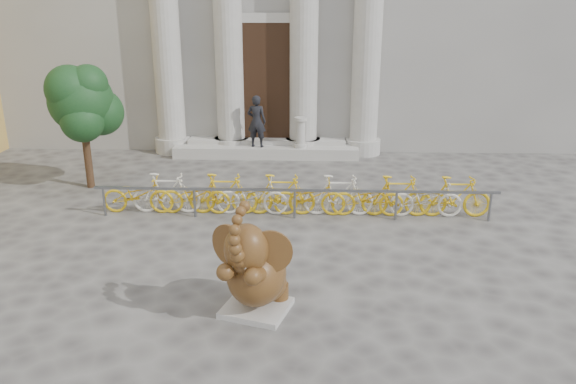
{
  "coord_description": "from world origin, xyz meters",
  "views": [
    {
      "loc": [
        1.4,
        -8.51,
        4.86
      ],
      "look_at": [
        0.98,
        2.48,
        1.1
      ],
      "focal_mm": 35.0,
      "sensor_mm": 36.0,
      "label": 1
    }
  ],
  "objects_px": {
    "elephant_statue": "(255,271)",
    "bike_rack": "(294,195)",
    "tree": "(82,103)",
    "pedestrian": "(257,121)"
  },
  "relations": [
    {
      "from": "tree",
      "to": "pedestrian",
      "type": "height_order",
      "value": "tree"
    },
    {
      "from": "bike_rack",
      "to": "pedestrian",
      "type": "bearing_deg",
      "value": 104.82
    },
    {
      "from": "elephant_statue",
      "to": "bike_rack",
      "type": "distance_m",
      "value": 4.5
    },
    {
      "from": "bike_rack",
      "to": "tree",
      "type": "relative_size",
      "value": 2.83
    },
    {
      "from": "elephant_statue",
      "to": "bike_rack",
      "type": "relative_size",
      "value": 0.22
    },
    {
      "from": "elephant_statue",
      "to": "bike_rack",
      "type": "bearing_deg",
      "value": 100.69
    },
    {
      "from": "tree",
      "to": "bike_rack",
      "type": "bearing_deg",
      "value": -18.37
    },
    {
      "from": "tree",
      "to": "pedestrian",
      "type": "relative_size",
      "value": 1.99
    },
    {
      "from": "bike_rack",
      "to": "tree",
      "type": "distance_m",
      "value": 6.19
    },
    {
      "from": "tree",
      "to": "elephant_statue",
      "type": "bearing_deg",
      "value": -51.13
    }
  ]
}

